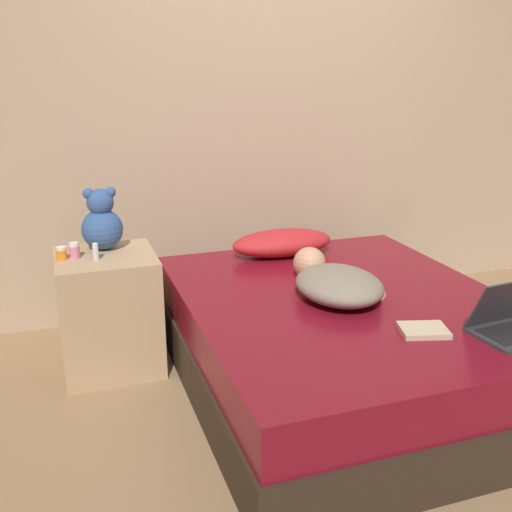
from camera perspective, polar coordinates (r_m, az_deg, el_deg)
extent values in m
plane|color=#937551|center=(3.23, 8.06, -11.81)|extent=(12.00, 12.00, 0.00)
cube|color=tan|center=(3.96, 0.62, 13.66)|extent=(8.00, 0.06, 2.60)
cube|color=#2D2319|center=(3.17, 8.16, -9.77)|extent=(1.58, 1.92, 0.26)
cube|color=maroon|center=(3.06, 8.36, -5.78)|extent=(1.55, 1.88, 0.22)
cube|color=tan|center=(3.32, -13.79, -5.19)|extent=(0.51, 0.50, 0.64)
ellipsoid|color=red|center=(3.61, 2.53, 1.28)|extent=(0.63, 0.30, 0.16)
ellipsoid|color=gray|center=(2.95, 7.91, -2.75)|extent=(0.43, 0.52, 0.16)
sphere|color=tan|center=(3.21, 5.12, -0.70)|extent=(0.18, 0.18, 0.18)
cylinder|color=tan|center=(3.07, 10.62, -2.98)|extent=(0.07, 0.23, 0.06)
cube|color=#333338|center=(2.79, 22.49, -4.09)|extent=(0.32, 0.14, 0.22)
cube|color=black|center=(2.79, 22.49, -4.09)|extent=(0.29, 0.12, 0.20)
sphere|color=#335693|center=(3.29, -14.43, 2.48)|extent=(0.22, 0.22, 0.22)
sphere|color=#335693|center=(3.26, -14.63, 4.99)|extent=(0.14, 0.14, 0.14)
sphere|color=#335693|center=(3.25, -15.70, 5.75)|extent=(0.06, 0.06, 0.06)
sphere|color=#335693|center=(3.25, -13.69, 5.93)|extent=(0.06, 0.06, 0.06)
cylinder|color=pink|center=(3.20, -16.90, 0.37)|extent=(0.05, 0.05, 0.06)
cylinder|color=white|center=(3.19, -16.97, 1.07)|extent=(0.05, 0.05, 0.02)
cylinder|color=orange|center=(3.19, -18.03, 0.12)|extent=(0.05, 0.05, 0.05)
cylinder|color=white|center=(3.18, -18.09, 0.71)|extent=(0.05, 0.05, 0.01)
cylinder|color=silver|center=(3.13, -15.02, 0.22)|extent=(0.03, 0.03, 0.07)
cylinder|color=white|center=(3.12, -15.08, 1.00)|extent=(0.03, 0.03, 0.02)
cube|color=#C6B793|center=(2.69, 15.66, -6.82)|extent=(0.23, 0.20, 0.02)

